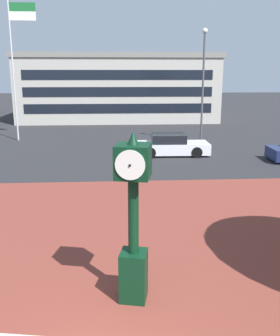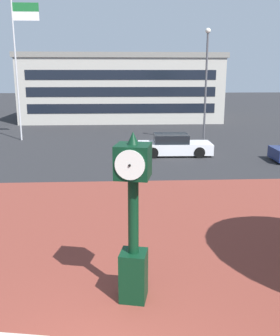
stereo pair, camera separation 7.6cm
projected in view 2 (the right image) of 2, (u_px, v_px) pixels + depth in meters
plaza_brick_paving at (96, 268)px, 9.43m from camera, size 44.00×15.91×0.01m
street_clock at (133, 219)px, 7.73m from camera, size 0.80×0.84×3.66m
car_street_far at (174, 146)px, 22.71m from camera, size 4.45×2.06×1.28m
flagpole_primary at (19, 56)px, 26.63m from camera, size 1.91×0.14×9.84m
civic_building at (121, 87)px, 41.88m from camera, size 20.51×12.66×6.82m
street_lamp_post at (206, 76)px, 25.46m from camera, size 0.36×0.36×7.74m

